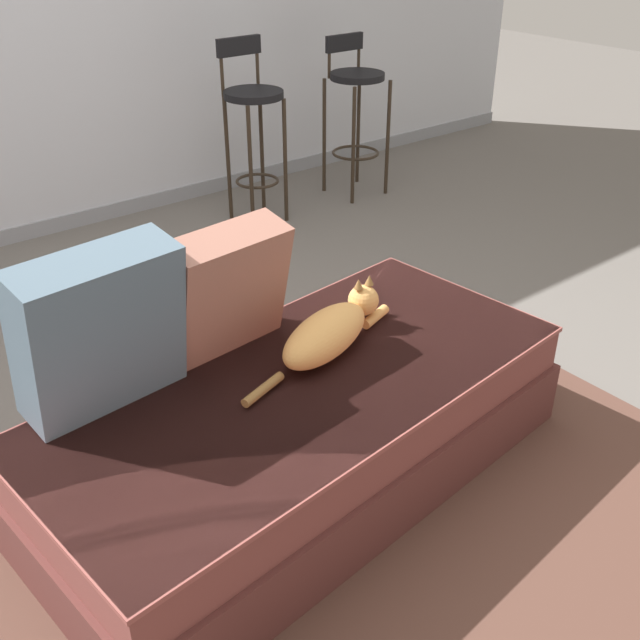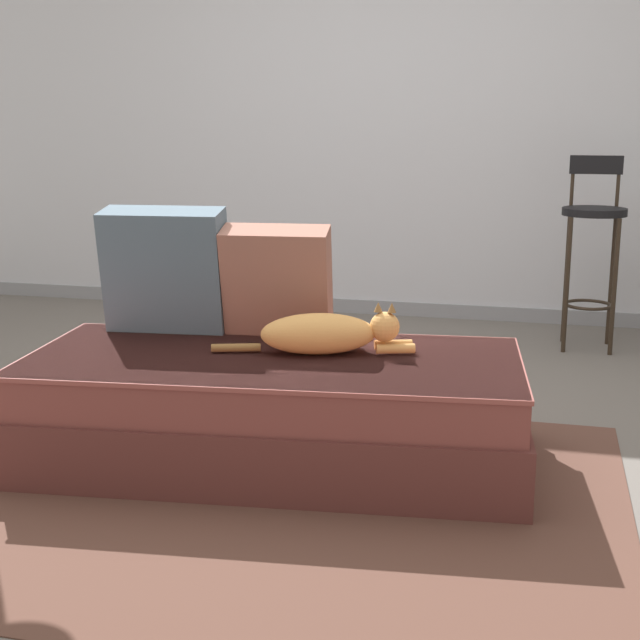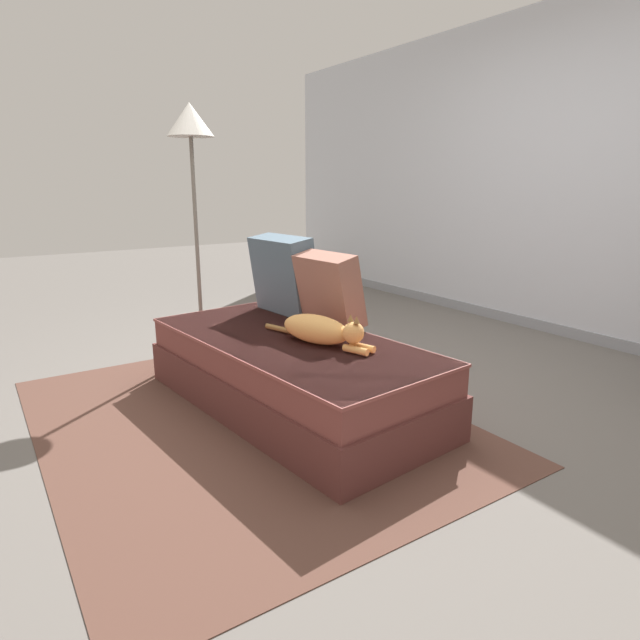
{
  "view_description": "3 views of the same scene",
  "coord_description": "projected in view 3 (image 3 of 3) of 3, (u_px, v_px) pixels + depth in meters",
  "views": [
    {
      "loc": [
        -1.17,
        -1.98,
        1.76
      ],
      "look_at": [
        0.15,
        -0.3,
        0.52
      ],
      "focal_mm": 42.0,
      "sensor_mm": 36.0,
      "label": 1
    },
    {
      "loc": [
        0.92,
        -3.37,
        1.24
      ],
      "look_at": [
        0.15,
        -0.3,
        0.52
      ],
      "focal_mm": 50.0,
      "sensor_mm": 36.0,
      "label": 2
    },
    {
      "loc": [
        2.43,
        -1.8,
        1.22
      ],
      "look_at": [
        0.15,
        -0.3,
        0.52
      ],
      "focal_mm": 30.0,
      "sensor_mm": 36.0,
      "label": 3
    }
  ],
  "objects": [
    {
      "name": "cat",
      "position": [
        320.0,
        330.0,
        2.8
      ],
      "size": [
        0.73,
        0.3,
        0.19
      ],
      "color": "tan",
      "rests_on": "couch"
    },
    {
      "name": "area_rug",
      "position": [
        242.0,
        418.0,
        2.86
      ],
      "size": [
        2.51,
        1.94,
        0.01
      ],
      "primitive_type": "cube",
      "color": "brown",
      "rests_on": "ground"
    },
    {
      "name": "floor_lamp",
      "position": [
        191.0,
        144.0,
        3.65
      ],
      "size": [
        0.32,
        0.32,
        1.75
      ],
      "color": "slate",
      "rests_on": "ground"
    },
    {
      "name": "ground_plane",
      "position": [
        348.0,
        392.0,
        3.23
      ],
      "size": [
        16.0,
        16.0,
        0.0
      ],
      "primitive_type": "plane",
      "color": "#66605B",
      "rests_on": "ground"
    },
    {
      "name": "wall_baseboard_trim",
      "position": [
        563.0,
        331.0,
        4.39
      ],
      "size": [
        8.0,
        0.02,
        0.09
      ],
      "primitive_type": "cube",
      "color": "gray",
      "rests_on": "ground"
    },
    {
      "name": "throw_pillow_middle",
      "position": [
        329.0,
        290.0,
        3.09
      ],
      "size": [
        0.44,
        0.28,
        0.44
      ],
      "color": "#936051",
      "rests_on": "couch"
    },
    {
      "name": "wall_back_panel",
      "position": [
        586.0,
        173.0,
        4.11
      ],
      "size": [
        8.0,
        0.1,
        2.6
      ],
      "primitive_type": "cube",
      "color": "silver",
      "rests_on": "ground"
    },
    {
      "name": "couch",
      "position": [
        290.0,
        372.0,
        2.97
      ],
      "size": [
        1.88,
        1.02,
        0.4
      ],
      "color": "brown",
      "rests_on": "ground"
    },
    {
      "name": "throw_pillow_corner",
      "position": [
        284.0,
        275.0,
        3.43
      ],
      "size": [
        0.5,
        0.29,
        0.5
      ],
      "color": "#4C6070",
      "rests_on": "couch"
    }
  ]
}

